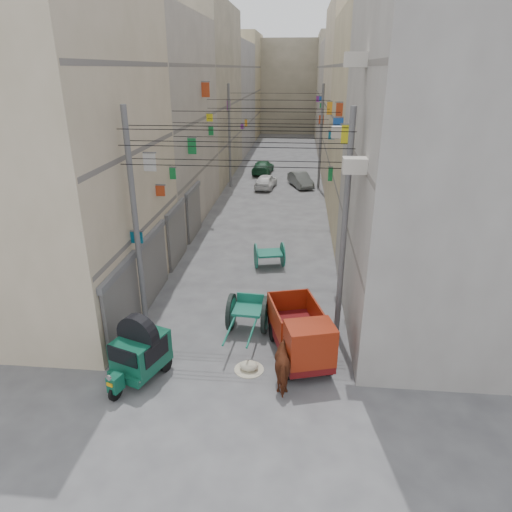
# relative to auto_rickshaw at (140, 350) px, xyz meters

# --- Properties ---
(ground) EXTENTS (140.00, 140.00, 0.00)m
(ground) POSITION_rel_auto_rickshaw_xyz_m (2.69, -2.84, -0.98)
(ground) COLOR #464649
(ground) RESTS_ON ground
(building_row_left) EXTENTS (8.00, 62.00, 14.00)m
(building_row_left) POSITION_rel_auto_rickshaw_xyz_m (-5.30, 31.28, 5.48)
(building_row_left) COLOR #C7B397
(building_row_left) RESTS_ON ground
(building_row_right) EXTENTS (8.00, 62.00, 14.00)m
(building_row_right) POSITION_rel_auto_rickshaw_xyz_m (10.69, 31.28, 5.48)
(building_row_right) COLOR #9E9A94
(building_row_right) RESTS_ON ground
(end_cap_building) EXTENTS (22.00, 10.00, 13.00)m
(end_cap_building) POSITION_rel_auto_rickshaw_xyz_m (2.69, 63.16, 5.52)
(end_cap_building) COLOR tan
(end_cap_building) RESTS_ON ground
(shutters_left) EXTENTS (0.18, 14.40, 2.88)m
(shutters_left) POSITION_rel_auto_rickshaw_xyz_m (-1.23, 7.53, 0.51)
(shutters_left) COLOR #4A4A4F
(shutters_left) RESTS_ON ground
(signboards) EXTENTS (8.22, 40.52, 5.67)m
(signboards) POSITION_rel_auto_rickshaw_xyz_m (2.68, 18.81, 2.45)
(signboards) COLOR #167C39
(signboards) RESTS_ON ground
(ac_units) EXTENTS (0.70, 6.55, 3.35)m
(ac_units) POSITION_rel_auto_rickshaw_xyz_m (6.34, 4.82, 6.45)
(ac_units) COLOR beige
(ac_units) RESTS_ON ground
(utility_poles) EXTENTS (7.40, 22.20, 8.00)m
(utility_poles) POSITION_rel_auto_rickshaw_xyz_m (2.69, 14.16, 3.02)
(utility_poles) COLOR #5A5A5D
(utility_poles) RESTS_ON ground
(overhead_cables) EXTENTS (7.40, 22.52, 1.12)m
(overhead_cables) POSITION_rel_auto_rickshaw_xyz_m (2.69, 11.56, 5.79)
(overhead_cables) COLOR black
(overhead_cables) RESTS_ON ground
(auto_rickshaw) EXTENTS (1.85, 2.45, 1.66)m
(auto_rickshaw) POSITION_rel_auto_rickshaw_xyz_m (0.00, 0.00, 0.00)
(auto_rickshaw) COLOR black
(auto_rickshaw) RESTS_ON ground
(tonga_cart) EXTENTS (1.53, 3.13, 1.38)m
(tonga_cart) POSITION_rel_auto_rickshaw_xyz_m (3.03, 3.11, -0.26)
(tonga_cart) COLOR black
(tonga_cart) RESTS_ON ground
(mini_truck) EXTENTS (2.34, 3.62, 1.88)m
(mini_truck) POSITION_rel_auto_rickshaw_xyz_m (5.02, 1.21, -0.08)
(mini_truck) COLOR black
(mini_truck) RESTS_ON ground
(second_cart) EXTENTS (1.63, 1.51, 1.23)m
(second_cart) POSITION_rel_auto_rickshaw_xyz_m (3.41, 9.01, -0.32)
(second_cart) COLOR #16634F
(second_cart) RESTS_ON ground
(feed_sack) EXTENTS (0.60, 0.48, 0.30)m
(feed_sack) POSITION_rel_auto_rickshaw_xyz_m (3.33, 0.67, -0.83)
(feed_sack) COLOR beige
(feed_sack) RESTS_ON ground
(horse) EXTENTS (0.94, 1.89, 1.56)m
(horse) POSITION_rel_auto_rickshaw_xyz_m (4.60, 0.16, -0.20)
(horse) COLOR #622D17
(horse) RESTS_ON ground
(distant_car_white) EXTENTS (1.84, 3.58, 1.16)m
(distant_car_white) POSITION_rel_auto_rickshaw_xyz_m (2.04, 24.86, -0.40)
(distant_car_white) COLOR white
(distant_car_white) RESTS_ON ground
(distant_car_grey) EXTENTS (2.31, 3.69, 1.15)m
(distant_car_grey) POSITION_rel_auto_rickshaw_xyz_m (4.84, 25.68, -0.41)
(distant_car_grey) COLOR #525654
(distant_car_grey) RESTS_ON ground
(distant_car_green) EXTENTS (1.95, 4.16, 1.17)m
(distant_car_green) POSITION_rel_auto_rickshaw_xyz_m (1.34, 30.50, -0.39)
(distant_car_green) COLOR #1B5131
(distant_car_green) RESTS_ON ground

